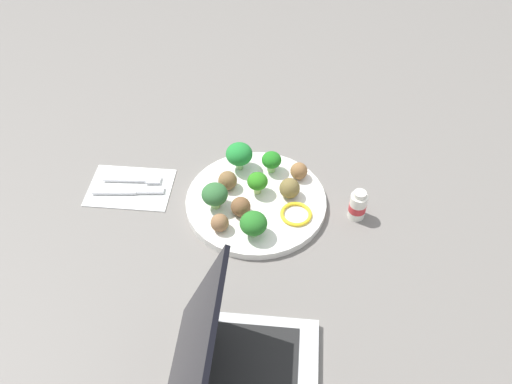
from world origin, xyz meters
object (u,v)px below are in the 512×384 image
Objects in this scene: fork at (136,179)px; meatball_near_rim at (220,223)px; pepper_ring_near_rim at (296,214)px; broccoli_floret_far_rim at (239,154)px; broccoli_floret_mid_left at (272,160)px; plate at (256,202)px; meatball_back_left at (299,171)px; broccoli_floret_center at (215,195)px; napkin at (130,187)px; knife at (131,192)px; yogurt_bottle at (358,205)px; meatball_far_rim at (241,207)px; meatball_back_right at (290,188)px; broccoli_floret_front_right at (253,224)px; meatball_center at (228,180)px; broccoli_floret_near_rim at (258,182)px.

meatball_near_rim is at bearing -28.91° from fork.
meatball_near_rim is at bearing -158.11° from pepper_ring_near_rim.
broccoli_floret_far_rim is 0.98× the size of pepper_ring_near_rim.
broccoli_floret_mid_left is 0.19m from meatball_near_rim.
plate is 7.88× the size of meatball_back_left.
broccoli_floret_center reaches higher than napkin.
knife is 0.46m from yogurt_bottle.
broccoli_floret_far_rim is 1.71× the size of meatball_back_left.
yogurt_bottle is at bearing 11.23° from meatball_far_rim.
meatball_back_right is (-0.01, -0.06, 0.00)m from meatball_back_left.
napkin is (-0.27, 0.10, -0.04)m from broccoli_floret_front_right.
fork is 0.46m from yogurt_bottle.
yogurt_bottle is at bearing 19.14° from meatball_near_rim.
broccoli_floret_center is at bearing -157.59° from plate.
broccoli_floret_far_rim is (-0.05, 0.08, 0.05)m from plate.
meatball_near_rim is at bearing -122.59° from plate.
meatball_center is at bearing 121.73° from broccoli_floret_front_right.
meatball_center is 0.59× the size of yogurt_bottle.
meatball_near_rim is 0.11m from meatball_center.
pepper_ring_near_rim is 0.43× the size of knife.
broccoli_floret_far_rim is 1.58× the size of meatball_far_rim.
knife is at bearing -155.47° from broccoli_floret_far_rim.
napkin is (-0.24, 0.05, -0.03)m from meatball_far_rim.
meatball_back_left is at bearing 76.52° from meatball_back_right.
broccoli_floret_center reaches higher than meatball_near_rim.
meatball_back_right is at bearing 20.05° from broccoli_floret_center.
meatball_back_left is at bearing 44.08° from plate.
broccoli_floret_mid_left is at bearing 19.43° from knife.
broccoli_floret_far_rim reaches higher than meatball_back_right.
broccoli_floret_near_rim reaches higher than meatball_far_rim.
meatball_center is at bearing -142.23° from broccoli_floret_mid_left.
plate is at bearing -162.82° from meatball_back_right.
broccoli_floret_front_right is (0.01, -0.09, 0.04)m from plate.
broccoli_floret_near_rim is at bearing 33.21° from broccoli_floret_center.
broccoli_floret_mid_left is 0.32× the size of knife.
napkin is (-0.27, -0.01, -0.04)m from broccoli_floret_near_rim.
meatball_back_left is (0.10, 0.12, -0.00)m from meatball_far_rim.
meatball_back_left is (0.13, 0.16, 0.00)m from meatball_near_rim.
knife is at bearing -173.32° from broccoli_floret_near_rim.
meatball_center is (0.01, 0.06, -0.01)m from broccoli_floret_center.
meatball_center is 0.13m from meatball_back_right.
pepper_ring_near_rim is at bearing 21.89° from meatball_near_rim.
meatball_far_rim is at bearing -16.07° from fork.
plate is 5.15× the size of broccoli_floret_center.
broccoli_floret_front_right is at bearing -86.19° from broccoli_floret_near_rim.
broccoli_floret_center is 0.89× the size of broccoli_floret_far_rim.
broccoli_floret_far_rim reaches higher than meatball_far_rim.
broccoli_floret_near_rim is 0.77× the size of broccoli_floret_far_rim.
meatball_near_rim is 0.98× the size of meatball_back_left.
pepper_ring_near_rim is 0.34m from knife.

